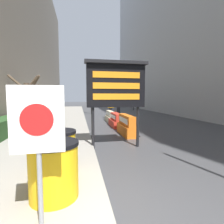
{
  "coord_description": "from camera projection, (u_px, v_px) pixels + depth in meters",
  "views": [
    {
      "loc": [
        -0.44,
        -2.11,
        1.74
      ],
      "look_at": [
        0.81,
        4.54,
        1.15
      ],
      "focal_mm": 28.0,
      "sensor_mm": 36.0,
      "label": 1
    }
  ],
  "objects": [
    {
      "name": "warning_sign",
      "position": [
        38.0,
        130.0,
        2.07
      ],
      "size": [
        0.63,
        0.08,
        1.75
      ],
      "color": "gray",
      "rests_on": "sidewalk_left"
    },
    {
      "name": "barrel_drum_middle",
      "position": [
        57.0,
        152.0,
        3.7
      ],
      "size": [
        0.8,
        0.8,
        0.91
      ],
      "color": "yellow",
      "rests_on": "sidewalk_left"
    },
    {
      "name": "message_board",
      "position": [
        116.0,
        85.0,
        5.81
      ],
      "size": [
        2.07,
        0.36,
        2.91
      ],
      "color": "black",
      "rests_on": "ground_plane"
    },
    {
      "name": "jersey_barrier_cream",
      "position": [
        110.0,
        117.0,
        12.25
      ],
      "size": [
        0.52,
        1.73,
        0.76
      ],
      "color": "beige",
      "rests_on": "ground_plane"
    },
    {
      "name": "barrel_drum_foreground",
      "position": [
        54.0,
        169.0,
        2.79
      ],
      "size": [
        0.8,
        0.8,
        0.91
      ],
      "color": "yellow",
      "rests_on": "sidewalk_left"
    },
    {
      "name": "bare_tree",
      "position": [
        27.0,
        98.0,
        10.2
      ],
      "size": [
        1.62,
        1.75,
        2.92
      ],
      "color": "#4C3D2D",
      "rests_on": "sidewalk_left"
    },
    {
      "name": "traffic_light_far_side",
      "position": [
        134.0,
        88.0,
        22.28
      ],
      "size": [
        0.28,
        0.45,
        3.97
      ],
      "color": "#2D2D30",
      "rests_on": "ground_plane"
    },
    {
      "name": "pedestrian_passerby",
      "position": [
        111.0,
        105.0,
        13.74
      ],
      "size": [
        0.53,
        0.55,
        1.83
      ],
      "rotation": [
        0.0,
        0.0,
        0.87
      ],
      "color": "#23283D",
      "rests_on": "ground_plane"
    },
    {
      "name": "jersey_barrier_orange_near",
      "position": [
        127.0,
        126.0,
        8.03
      ],
      "size": [
        0.52,
        1.79,
        0.91
      ],
      "color": "orange",
      "rests_on": "ground_plane"
    },
    {
      "name": "traffic_light_near_curb",
      "position": [
        91.0,
        89.0,
        17.35
      ],
      "size": [
        0.28,
        0.44,
        3.53
      ],
      "color": "#2D2D30",
      "rests_on": "ground_plane"
    },
    {
      "name": "jersey_barrier_red_striped",
      "position": [
        116.0,
        121.0,
        10.23
      ],
      "size": [
        0.65,
        1.71,
        0.78
      ],
      "color": "red",
      "rests_on": "ground_plane"
    },
    {
      "name": "traffic_cone_mid",
      "position": [
        115.0,
        113.0,
        15.67
      ],
      "size": [
        0.31,
        0.31,
        0.55
      ],
      "color": "black",
      "rests_on": "ground_plane"
    },
    {
      "name": "pedestrian_worker",
      "position": [
        118.0,
        104.0,
        16.22
      ],
      "size": [
        0.55,
        0.5,
        1.82
      ],
      "rotation": [
        0.0,
        0.0,
        2.57
      ],
      "color": "#333338",
      "rests_on": "ground_plane"
    },
    {
      "name": "traffic_cone_near",
      "position": [
        136.0,
        130.0,
        7.69
      ],
      "size": [
        0.32,
        0.32,
        0.57
      ],
      "color": "black",
      "rests_on": "ground_plane"
    }
  ]
}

